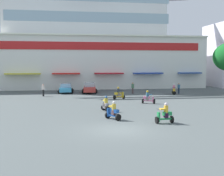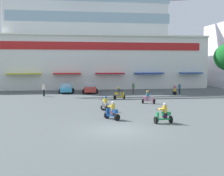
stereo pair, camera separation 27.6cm
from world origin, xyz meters
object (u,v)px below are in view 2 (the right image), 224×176
scooter_rider_1 (112,112)px  scooter_rider_4 (105,105)px  pedestrian_2 (180,88)px  pedestrian_0 (133,87)px  scooter_rider_5 (148,98)px  parked_car_1 (90,88)px  scooter_rider_6 (164,115)px  pedestrian_1 (44,89)px  scooter_rider_0 (119,94)px  scooter_rider_2 (175,90)px  parked_car_0 (66,88)px

scooter_rider_1 → scooter_rider_4: scooter_rider_1 is taller
scooter_rider_1 → pedestrian_2: bearing=54.9°
pedestrian_0 → scooter_rider_5: bearing=-93.4°
parked_car_1 → scooter_rider_6: size_ratio=2.84×
scooter_rider_5 → pedestrian_1: 15.20m
scooter_rider_0 → pedestrian_1: size_ratio=0.93×
scooter_rider_0 → pedestrian_2: bearing=27.6°
pedestrian_0 → pedestrian_1: bearing=-172.2°
scooter_rider_4 → scooter_rider_5: size_ratio=0.96×
scooter_rider_2 → pedestrian_1: bearing=179.0°
scooter_rider_5 → scooter_rider_6: size_ratio=0.98×
scooter_rider_6 → pedestrian_1: size_ratio=0.93×
scooter_rider_5 → pedestrian_2: bearing=52.4°
scooter_rider_2 → pedestrian_2: pedestrian_2 is taller
scooter_rider_2 → pedestrian_1: pedestrian_1 is taller
scooter_rider_0 → pedestrian_1: bearing=154.5°
scooter_rider_6 → pedestrian_0: bearing=83.7°
scooter_rider_5 → scooter_rider_4: bearing=-140.7°
parked_car_1 → scooter_rider_5: 13.70m
pedestrian_0 → pedestrian_2: (6.75, -1.17, -0.05)m
scooter_rider_5 → scooter_rider_6: scooter_rider_6 is taller
scooter_rider_0 → scooter_rider_4: (-2.79, -8.78, -0.05)m
parked_car_1 → scooter_rider_0: (3.10, -8.08, -0.14)m
scooter_rider_1 → scooter_rider_5: 9.99m
parked_car_1 → scooter_rider_1: size_ratio=2.95×
pedestrian_1 → pedestrian_2: size_ratio=1.06×
parked_car_0 → pedestrian_2: size_ratio=2.60×
pedestrian_1 → scooter_rider_4: bearing=-62.8°
pedestrian_0 → pedestrian_1: (-12.88, -1.77, 0.01)m
parked_car_1 → scooter_rider_5: bearing=-65.6°
parked_car_0 → pedestrian_2: (16.65, -3.48, 0.16)m
scooter_rider_1 → scooter_rider_5: bearing=58.0°
scooter_rider_5 → pedestrian_1: size_ratio=0.91×
pedestrian_0 → pedestrian_2: pedestrian_0 is taller
scooter_rider_4 → pedestrian_0: 16.30m
scooter_rider_0 → scooter_rider_2: bearing=25.7°
parked_car_0 → scooter_rider_2: size_ratio=2.61×
scooter_rider_1 → pedestrian_2: size_ratio=0.95×
scooter_rider_0 → parked_car_1: bearing=111.0°
parked_car_1 → scooter_rider_2: size_ratio=2.80×
pedestrian_2 → scooter_rider_5: bearing=-127.6°
parked_car_1 → pedestrian_1: pedestrian_1 is taller
scooter_rider_6 → pedestrian_0: pedestrian_0 is taller
scooter_rider_2 → pedestrian_0: bearing=159.5°
scooter_rider_2 → pedestrian_1: (-18.53, 0.34, 0.29)m
parked_car_0 → scooter_rider_6: size_ratio=2.64×
parked_car_1 → pedestrian_0: (6.31, -1.70, 0.15)m
scooter_rider_1 → pedestrian_1: (-6.94, 17.48, 0.32)m
scooter_rider_6 → parked_car_1: bearing=99.9°
scooter_rider_6 → pedestrian_1: 22.11m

